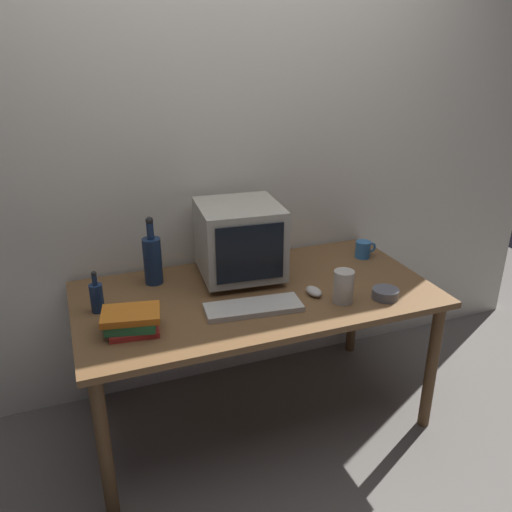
{
  "coord_description": "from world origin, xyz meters",
  "views": [
    {
      "loc": [
        -0.78,
        -2.05,
        1.81
      ],
      "look_at": [
        0.0,
        0.0,
        0.89
      ],
      "focal_mm": 36.98,
      "sensor_mm": 36.0,
      "label": 1
    }
  ],
  "objects_px": {
    "book_stack": "(132,321)",
    "cd_spindle": "(385,294)",
    "bottle_short": "(97,297)",
    "computer_mouse": "(314,291)",
    "bottle_tall": "(152,259)",
    "crt_monitor": "(240,240)",
    "mug": "(363,249)",
    "keyboard": "(253,307)",
    "metal_canister": "(343,287)"
  },
  "relations": [
    {
      "from": "book_stack",
      "to": "cd_spindle",
      "type": "height_order",
      "value": "book_stack"
    },
    {
      "from": "bottle_short",
      "to": "cd_spindle",
      "type": "relative_size",
      "value": 1.58
    },
    {
      "from": "computer_mouse",
      "to": "bottle_tall",
      "type": "relative_size",
      "value": 0.3
    },
    {
      "from": "crt_monitor",
      "to": "bottle_short",
      "type": "distance_m",
      "value": 0.71
    },
    {
      "from": "bottle_tall",
      "to": "mug",
      "type": "relative_size",
      "value": 2.78
    },
    {
      "from": "computer_mouse",
      "to": "mug",
      "type": "distance_m",
      "value": 0.54
    },
    {
      "from": "computer_mouse",
      "to": "book_stack",
      "type": "bearing_deg",
      "value": 176.14
    },
    {
      "from": "crt_monitor",
      "to": "mug",
      "type": "bearing_deg",
      "value": -0.03
    },
    {
      "from": "computer_mouse",
      "to": "mug",
      "type": "relative_size",
      "value": 0.83
    },
    {
      "from": "crt_monitor",
      "to": "cd_spindle",
      "type": "xyz_separation_m",
      "value": [
        0.54,
        -0.45,
        -0.17
      ]
    },
    {
      "from": "keyboard",
      "to": "bottle_tall",
      "type": "height_order",
      "value": "bottle_tall"
    },
    {
      "from": "computer_mouse",
      "to": "bottle_short",
      "type": "bearing_deg",
      "value": 162.73
    },
    {
      "from": "crt_monitor",
      "to": "cd_spindle",
      "type": "relative_size",
      "value": 3.46
    },
    {
      "from": "computer_mouse",
      "to": "metal_canister",
      "type": "relative_size",
      "value": 0.67
    },
    {
      "from": "keyboard",
      "to": "bottle_short",
      "type": "height_order",
      "value": "bottle_short"
    },
    {
      "from": "crt_monitor",
      "to": "metal_canister",
      "type": "distance_m",
      "value": 0.55
    },
    {
      "from": "bottle_short",
      "to": "metal_canister",
      "type": "xyz_separation_m",
      "value": [
        1.03,
        -0.3,
        0.0
      ]
    },
    {
      "from": "bottle_short",
      "to": "mug",
      "type": "xyz_separation_m",
      "value": [
        1.38,
        0.11,
        -0.03
      ]
    },
    {
      "from": "mug",
      "to": "metal_canister",
      "type": "xyz_separation_m",
      "value": [
        -0.35,
        -0.41,
        0.03
      ]
    },
    {
      "from": "keyboard",
      "to": "crt_monitor",
      "type": "bearing_deg",
      "value": 86.47
    },
    {
      "from": "keyboard",
      "to": "bottle_tall",
      "type": "distance_m",
      "value": 0.56
    },
    {
      "from": "book_stack",
      "to": "metal_canister",
      "type": "distance_m",
      "value": 0.92
    },
    {
      "from": "keyboard",
      "to": "bottle_tall",
      "type": "relative_size",
      "value": 1.26
    },
    {
      "from": "computer_mouse",
      "to": "cd_spindle",
      "type": "distance_m",
      "value": 0.32
    },
    {
      "from": "keyboard",
      "to": "cd_spindle",
      "type": "relative_size",
      "value": 3.5
    },
    {
      "from": "keyboard",
      "to": "metal_canister",
      "type": "height_order",
      "value": "metal_canister"
    },
    {
      "from": "computer_mouse",
      "to": "keyboard",
      "type": "bearing_deg",
      "value": -179.33
    },
    {
      "from": "keyboard",
      "to": "computer_mouse",
      "type": "relative_size",
      "value": 4.2
    },
    {
      "from": "bottle_tall",
      "to": "book_stack",
      "type": "relative_size",
      "value": 1.31
    },
    {
      "from": "cd_spindle",
      "to": "metal_canister",
      "type": "distance_m",
      "value": 0.21
    },
    {
      "from": "bottle_short",
      "to": "mug",
      "type": "bearing_deg",
      "value": 4.72
    },
    {
      "from": "cd_spindle",
      "to": "bottle_tall",
      "type": "bearing_deg",
      "value": 150.7
    },
    {
      "from": "crt_monitor",
      "to": "keyboard",
      "type": "relative_size",
      "value": 0.99
    },
    {
      "from": "crt_monitor",
      "to": "book_stack",
      "type": "distance_m",
      "value": 0.68
    },
    {
      "from": "crt_monitor",
      "to": "bottle_tall",
      "type": "bearing_deg",
      "value": 168.39
    },
    {
      "from": "keyboard",
      "to": "book_stack",
      "type": "relative_size",
      "value": 1.65
    },
    {
      "from": "bottle_tall",
      "to": "metal_canister",
      "type": "bearing_deg",
      "value": -33.41
    },
    {
      "from": "keyboard",
      "to": "computer_mouse",
      "type": "xyz_separation_m",
      "value": [
        0.31,
        0.03,
        0.01
      ]
    },
    {
      "from": "metal_canister",
      "to": "book_stack",
      "type": "bearing_deg",
      "value": 175.15
    },
    {
      "from": "bottle_tall",
      "to": "metal_canister",
      "type": "xyz_separation_m",
      "value": [
        0.75,
        -0.49,
        -0.05
      ]
    },
    {
      "from": "mug",
      "to": "metal_canister",
      "type": "relative_size",
      "value": 0.8
    },
    {
      "from": "computer_mouse",
      "to": "metal_canister",
      "type": "height_order",
      "value": "metal_canister"
    },
    {
      "from": "computer_mouse",
      "to": "mug",
      "type": "bearing_deg",
      "value": 28.59
    },
    {
      "from": "crt_monitor",
      "to": "computer_mouse",
      "type": "xyz_separation_m",
      "value": [
        0.25,
        -0.3,
        -0.17
      ]
    },
    {
      "from": "cd_spindle",
      "to": "computer_mouse",
      "type": "bearing_deg",
      "value": 153.61
    },
    {
      "from": "crt_monitor",
      "to": "book_stack",
      "type": "height_order",
      "value": "crt_monitor"
    },
    {
      "from": "keyboard",
      "to": "computer_mouse",
      "type": "height_order",
      "value": "computer_mouse"
    },
    {
      "from": "book_stack",
      "to": "bottle_short",
      "type": "bearing_deg",
      "value": 117.41
    },
    {
      "from": "computer_mouse",
      "to": "bottle_short",
      "type": "relative_size",
      "value": 0.53
    },
    {
      "from": "bottle_short",
      "to": "bottle_tall",
      "type": "bearing_deg",
      "value": 35.37
    }
  ]
}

